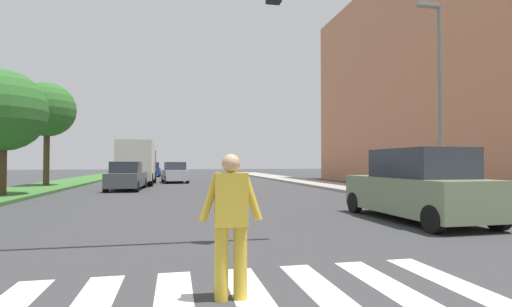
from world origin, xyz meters
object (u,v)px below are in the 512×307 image
Objects in this scene: pedestrian_performer at (231,219)px; tree_far at (3,111)px; sedan_distant at (175,173)px; truck_box_delivery at (137,162)px; sedan_midblock at (127,177)px; sedan_far_horizon at (152,170)px; suv_crossing at (417,187)px; tree_distant at (47,110)px; street_lamp_right at (438,83)px.

tree_far is at bearing 119.37° from pedestrian_performer.
sedan_distant is 0.73× the size of truck_box_delivery.
sedan_midblock is 5.34m from truck_box_delivery.
sedan_far_horizon is (-3.27, 41.23, -0.16)m from pedestrian_performer.
sedan_distant is (-6.54, 22.05, -0.16)m from suv_crossing.
truck_box_delivery is at bearing 22.18° from tree_distant.
tree_far is at bearing -100.43° from sedan_far_horizon.
pedestrian_performer is at bearing -82.24° from truck_box_delivery.
sedan_midblock is 22.36m from sedan_far_horizon.
truck_box_delivery is at bearing 127.61° from street_lamp_right.
street_lamp_right reaches higher than sedan_far_horizon.
tree_far is 0.75× the size of street_lamp_right.
tree_distant reaches higher than tree_far.
tree_distant is 1.42× the size of suv_crossing.
tree_distant is 22.73m from suv_crossing.
tree_far reaches higher than truck_box_delivery.
tree_far is at bearing -86.56° from tree_distant.
pedestrian_performer is (8.18, -14.54, -2.99)m from tree_far.
truck_box_delivery reaches higher than sedan_far_horizon.
suv_crossing is at bearing -73.49° from sedan_distant.
street_lamp_right is (17.22, -6.40, 0.67)m from tree_far.
tree_far reaches higher than sedan_midblock.
sedan_midblock is at bearing -91.15° from truck_box_delivery.
suv_crossing is at bearing -49.60° from tree_distant.
pedestrian_performer reaches higher than sedan_distant.
sedan_midblock is at bearing 139.21° from street_lamp_right.
pedestrian_performer is at bearing -68.55° from tree_distant.
suv_crossing is at bearing -134.58° from street_lamp_right.
suv_crossing is 1.02× the size of sedan_distant.
truck_box_delivery is at bearing -90.07° from sedan_far_horizon.
tree_far reaches higher than suv_crossing.
street_lamp_right is (17.67, -13.82, -0.36)m from tree_distant.
street_lamp_right reaches higher than sedan_distant.
street_lamp_right is at bearing 42.01° from pedestrian_performer.
street_lamp_right is 21.53m from sedan_distant.
tree_distant reaches higher than pedestrian_performer.
sedan_far_horizon reaches higher than sedan_distant.
sedan_midblock is at bearing 123.61° from suv_crossing.
sedan_far_horizon is 0.71× the size of truck_box_delivery.
tree_far reaches higher than sedan_far_horizon.
tree_distant is 1.45× the size of sedan_distant.
truck_box_delivery is (-2.62, -2.84, 0.87)m from sedan_distant.
pedestrian_performer is 7.66m from suv_crossing.
sedan_distant is at bearing 71.39° from sedan_midblock.
tree_far is at bearing -116.99° from truck_box_delivery.
suv_crossing is (14.05, -9.61, -2.99)m from tree_far.
sedan_far_horizon is (-9.14, 36.30, -0.16)m from suv_crossing.
tree_distant is at bearing -157.82° from truck_box_delivery.
tree_far is 7.18m from sedan_midblock.
tree_far is 1.27× the size of sedan_far_horizon.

